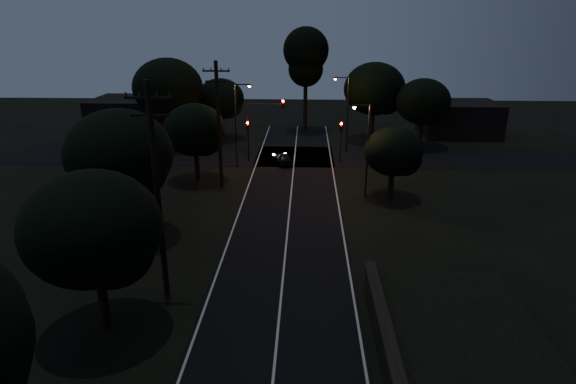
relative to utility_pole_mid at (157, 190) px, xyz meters
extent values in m
cube|color=black|center=(6.00, 7.00, -5.73)|extent=(8.00, 70.00, 0.02)
cube|color=black|center=(6.00, 27.00, -5.73)|extent=(60.00, 8.00, 0.02)
cube|color=beige|center=(6.00, 7.00, -5.71)|extent=(0.12, 70.00, 0.01)
cube|color=beige|center=(2.25, 7.00, -5.71)|extent=(0.12, 70.00, 0.01)
cube|color=beige|center=(9.75, 7.00, -5.71)|extent=(0.12, 70.00, 0.01)
cylinder|color=black|center=(0.00, 0.00, -0.24)|extent=(0.30, 0.30, 11.00)
cube|color=black|center=(0.00, 0.00, 4.46)|extent=(2.20, 0.12, 0.12)
cube|color=black|center=(0.00, 0.00, 3.66)|extent=(1.80, 0.12, 0.12)
cylinder|color=black|center=(0.00, 17.00, -0.49)|extent=(0.30, 0.30, 10.50)
cube|color=black|center=(0.00, 17.00, 3.96)|extent=(2.20, 0.12, 0.12)
cube|color=black|center=(0.00, 17.00, 3.16)|extent=(1.80, 0.12, 0.12)
cylinder|color=black|center=(-2.00, -3.00, -4.33)|extent=(0.44, 0.44, 2.81)
ellipsoid|color=black|center=(-2.00, -3.00, -0.69)|extent=(5.97, 5.97, 5.07)
sphere|color=black|center=(-0.96, -3.60, -1.29)|extent=(3.58, 3.58, 3.58)
cylinder|color=black|center=(-4.50, 7.00, -4.19)|extent=(0.44, 0.44, 3.09)
ellipsoid|color=black|center=(-4.50, 7.00, -0.15)|extent=(6.67, 6.67, 5.67)
sphere|color=black|center=(-3.33, 6.33, -0.81)|extent=(4.00, 4.00, 4.00)
cylinder|color=black|center=(-2.50, 19.00, -4.48)|extent=(0.44, 0.44, 2.51)
ellipsoid|color=black|center=(-2.50, 19.00, -1.22)|extent=(5.36, 5.36, 4.55)
sphere|color=black|center=(-1.56, 18.46, -1.75)|extent=(3.21, 3.21, 3.21)
cylinder|color=black|center=(-3.00, 35.00, -4.43)|extent=(0.44, 0.44, 2.61)
ellipsoid|color=black|center=(-3.00, 35.00, -1.03)|extent=(5.59, 5.59, 4.75)
sphere|color=black|center=(-2.02, 34.44, -1.59)|extent=(3.36, 3.36, 3.36)
cylinder|color=black|center=(-8.00, 31.00, -3.93)|extent=(0.44, 0.44, 3.61)
ellipsoid|color=black|center=(-8.00, 31.00, 0.73)|extent=(7.60, 7.60, 6.46)
sphere|color=black|center=(-6.67, 30.24, -0.03)|extent=(4.56, 4.56, 4.56)
cylinder|color=black|center=(15.00, 35.00, -4.09)|extent=(0.44, 0.44, 3.30)
ellipsoid|color=black|center=(15.00, 35.00, 0.23)|extent=(7.11, 7.11, 6.04)
sphere|color=black|center=(16.24, 34.29, -0.48)|extent=(4.26, 4.26, 4.26)
cylinder|color=black|center=(20.00, 32.00, -4.35)|extent=(0.44, 0.44, 2.78)
ellipsoid|color=black|center=(20.00, 32.00, -0.73)|extent=(5.93, 5.93, 5.04)
sphere|color=black|center=(21.04, 31.41, -1.33)|extent=(3.56, 3.56, 3.56)
cylinder|color=black|center=(14.00, 15.00, -4.67)|extent=(0.44, 0.44, 2.13)
ellipsoid|color=black|center=(14.00, 15.00, -1.91)|extent=(4.52, 4.52, 3.84)
sphere|color=black|center=(14.79, 14.55, -2.37)|extent=(2.71, 2.71, 2.71)
cylinder|color=black|center=(7.00, 40.00, -2.23)|extent=(0.50, 0.50, 7.03)
sphere|color=black|center=(7.00, 40.00, 4.23)|extent=(5.62, 5.62, 5.62)
sphere|color=black|center=(7.00, 40.00, 1.93)|extent=(4.34, 4.34, 4.34)
cube|color=black|center=(-14.00, 37.00, -3.54)|extent=(10.00, 8.00, 4.40)
cube|color=black|center=(26.00, 38.00, -3.74)|extent=(9.00, 7.00, 4.00)
cylinder|color=black|center=(1.40, 25.00, -4.14)|extent=(0.12, 0.12, 3.20)
cube|color=black|center=(1.40, 25.00, -2.09)|extent=(0.28, 0.22, 0.90)
sphere|color=#FF0705|center=(1.40, 24.87, -1.79)|extent=(0.22, 0.22, 0.22)
cylinder|color=black|center=(10.60, 25.00, -4.14)|extent=(0.12, 0.12, 3.20)
cube|color=black|center=(10.60, 25.00, -2.09)|extent=(0.28, 0.22, 0.90)
sphere|color=#FF0705|center=(10.60, 24.87, -1.79)|extent=(0.22, 0.22, 0.22)
cylinder|color=black|center=(1.40, 25.00, -3.24)|extent=(0.12, 0.12, 5.00)
cube|color=black|center=(4.90, 25.00, 0.06)|extent=(0.28, 0.22, 0.90)
sphere|color=#FF0705|center=(4.90, 24.87, 0.36)|extent=(0.22, 0.22, 0.22)
cube|color=black|center=(3.15, 25.00, 0.06)|extent=(3.50, 0.08, 0.08)
cylinder|color=black|center=(0.50, 23.00, -1.74)|extent=(0.16, 0.16, 8.00)
cube|color=black|center=(1.20, 23.00, 2.16)|extent=(1.40, 0.10, 0.10)
cube|color=black|center=(1.90, 23.00, 2.11)|extent=(0.35, 0.22, 0.12)
sphere|color=orange|center=(1.90, 23.00, 2.01)|extent=(0.26, 0.26, 0.26)
cylinder|color=black|center=(11.50, 29.00, -1.74)|extent=(0.16, 0.16, 8.00)
cube|color=black|center=(10.80, 29.00, 2.16)|extent=(1.40, 0.10, 0.10)
cube|color=black|center=(10.10, 29.00, 2.11)|extent=(0.35, 0.22, 0.12)
sphere|color=orange|center=(10.10, 29.00, 2.01)|extent=(0.26, 0.26, 0.26)
cylinder|color=black|center=(12.00, 15.00, -1.99)|extent=(0.16, 0.16, 7.50)
cube|color=black|center=(11.40, 15.00, 1.66)|extent=(1.20, 0.10, 0.10)
cube|color=black|center=(10.80, 15.00, 1.61)|extent=(0.35, 0.22, 0.12)
sphere|color=orange|center=(10.80, 15.00, 1.51)|extent=(0.26, 0.26, 0.26)
imported|color=black|center=(4.92, 24.18, -5.17)|extent=(2.25, 3.60, 1.14)
camera|label=1|loc=(7.20, -21.67, 7.82)|focal=30.00mm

